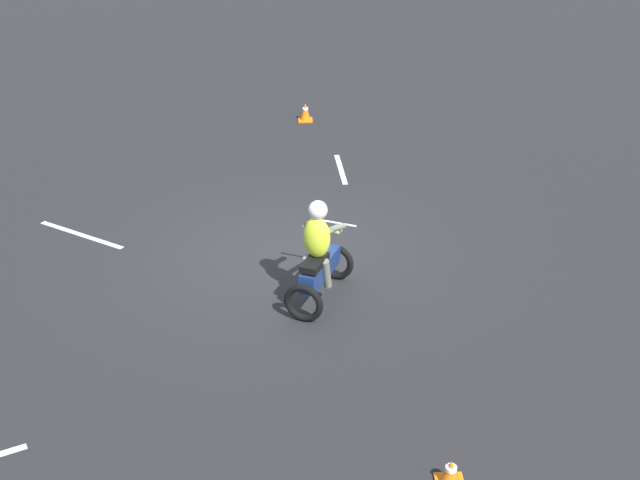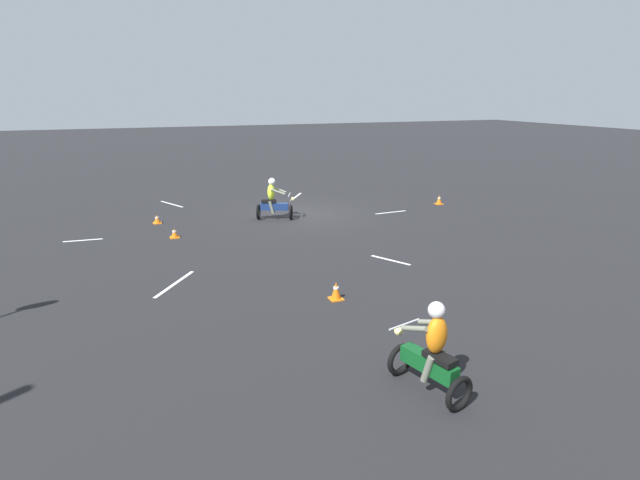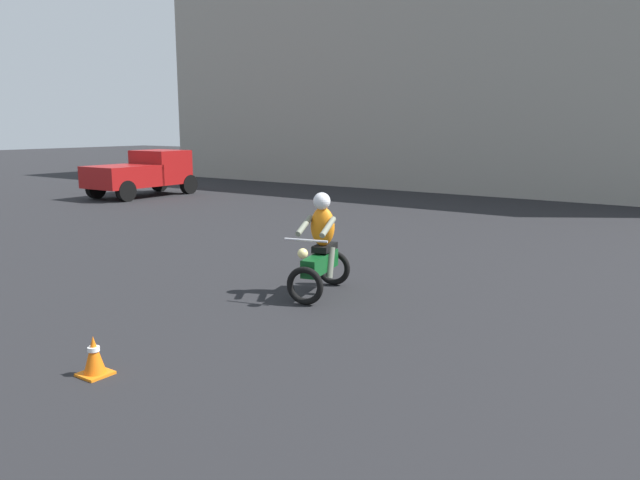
{
  "view_description": "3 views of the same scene",
  "coord_description": "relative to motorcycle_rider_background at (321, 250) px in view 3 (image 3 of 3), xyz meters",
  "views": [
    {
      "loc": [
        12.87,
        0.09,
        7.03
      ],
      "look_at": [
        1.44,
        0.54,
        1.0
      ],
      "focal_mm": 50.0,
      "sensor_mm": 36.0,
      "label": 1
    },
    {
      "loc": [
        6.73,
        19.2,
        4.83
      ],
      "look_at": [
        1.92,
        6.77,
        0.9
      ],
      "focal_mm": 28.0,
      "sensor_mm": 36.0,
      "label": 2
    },
    {
      "loc": [
        8.09,
        4.99,
        2.72
      ],
      "look_at": [
        2.39,
        13.01,
        0.9
      ],
      "focal_mm": 35.0,
      "sensor_mm": 36.0,
      "label": 3
    }
  ],
  "objects": [
    {
      "name": "motorcycle_rider_background",
      "position": [
        0.0,
        0.0,
        0.0
      ],
      "size": [
        0.96,
        1.56,
        1.66
      ],
      "rotation": [
        0.0,
        0.0,
        3.4
      ],
      "color": "black",
      "rests_on": "ground"
    },
    {
      "name": "traffic_cone_near_left",
      "position": [
        -0.08,
        -4.19,
        -0.51
      ],
      "size": [
        0.32,
        0.32,
        0.45
      ],
      "color": "orange",
      "rests_on": "ground"
    },
    {
      "name": "utility_pole_far",
      "position": [
        -5.92,
        17.91,
        4.16
      ],
      "size": [
        0.24,
        0.24,
        9.76
      ],
      "primitive_type": "cylinder",
      "color": "brown",
      "rests_on": "ground"
    },
    {
      "name": "building_backdrop",
      "position": [
        -6.38,
        21.15,
        4.09
      ],
      "size": [
        27.26,
        11.99,
        9.64
      ],
      "primitive_type": "cube",
      "color": "gray",
      "rests_on": "ground"
    },
    {
      "name": "pickup_truck",
      "position": [
        -13.78,
        7.62,
        0.2
      ],
      "size": [
        2.06,
        4.19,
        1.73
      ],
      "rotation": [
        0.0,
        0.0,
        0.03
      ],
      "color": "black",
      "rests_on": "ground"
    }
  ]
}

